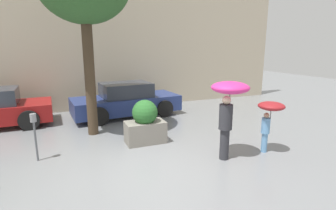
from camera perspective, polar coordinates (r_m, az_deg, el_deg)
name	(u,v)px	position (r m, az deg, el deg)	size (l,w,h in m)	color
ground_plane	(146,167)	(6.31, -4.80, -13.30)	(40.00, 40.00, 0.00)	slate
building_facade	(99,40)	(12.04, -14.70, 13.45)	(18.00, 0.30, 6.00)	#B7A88E
planter_box	(145,123)	(7.61, -5.01, -3.98)	(1.13, 0.73, 1.27)	gray
person_adult	(229,100)	(6.48, 13.08, 1.16)	(0.92, 0.92, 1.94)	#2D2D33
person_child	(270,113)	(7.25, 21.28, -1.56)	(0.67, 0.67, 1.37)	#669ED1
parked_car_near	(126,101)	(10.63, -9.07, 0.92)	(4.32, 2.20, 1.34)	navy
parking_meter	(34,127)	(7.07, -27.12, -4.31)	(0.14, 0.14, 1.19)	#595B60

